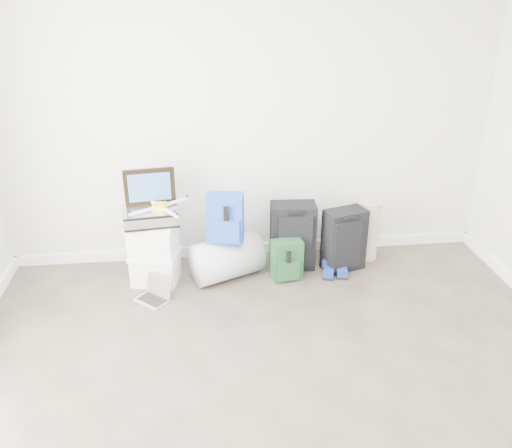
{
  "coord_description": "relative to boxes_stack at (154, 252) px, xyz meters",
  "views": [
    {
      "loc": [
        -0.51,
        -2.26,
        2.53
      ],
      "look_at": [
        -0.01,
        1.9,
        0.59
      ],
      "focal_mm": 38.0,
      "sensor_mm": 36.0,
      "label": 1
    }
  ],
  "objects": [
    {
      "name": "room_envelope",
      "position": [
        0.9,
        -2.04,
        1.43
      ],
      "size": [
        4.52,
        5.02,
        2.71
      ],
      "color": "silver",
      "rests_on": "ground"
    },
    {
      "name": "boxes_stack",
      "position": [
        0.0,
        0.0,
        0.0
      ],
      "size": [
        0.47,
        0.42,
        0.58
      ],
      "rotation": [
        0.0,
        0.0,
        -0.24
      ],
      "color": "silver",
      "rests_on": "ground"
    },
    {
      "name": "briefcase",
      "position": [
        -0.0,
        0.0,
        0.35
      ],
      "size": [
        0.49,
        0.38,
        0.13
      ],
      "primitive_type": "cube",
      "rotation": [
        0.0,
        0.0,
        0.1
      ],
      "color": "#B2B2B7",
      "rests_on": "boxes_stack"
    },
    {
      "name": "painting",
      "position": [
        -0.0,
        0.1,
        0.58
      ],
      "size": [
        0.43,
        0.08,
        0.32
      ],
      "rotation": [
        0.0,
        0.0,
        0.12
      ],
      "color": "black",
      "rests_on": "briefcase"
    },
    {
      "name": "drone",
      "position": [
        0.08,
        -0.02,
        0.45
      ],
      "size": [
        0.49,
        0.49,
        0.05
      ],
      "rotation": [
        0.0,
        0.0,
        -0.21
      ],
      "color": "gold",
      "rests_on": "briefcase"
    },
    {
      "name": "duffel_bag",
      "position": [
        0.64,
        -0.0,
        -0.1
      ],
      "size": [
        0.72,
        0.6,
        0.38
      ],
      "primitive_type": "cylinder",
      "rotation": [
        0.0,
        1.57,
        0.41
      ],
      "color": "#94979C",
      "rests_on": "ground"
    },
    {
      "name": "blue_backpack",
      "position": [
        0.64,
        -0.03,
        0.3
      ],
      "size": [
        0.34,
        0.28,
        0.44
      ],
      "rotation": [
        0.0,
        0.0,
        -0.19
      ],
      "color": "#1B4EB1",
      "rests_on": "duffel_bag"
    },
    {
      "name": "large_suitcase",
      "position": [
        1.27,
        0.12,
        0.03
      ],
      "size": [
        0.42,
        0.29,
        0.64
      ],
      "rotation": [
        0.0,
        0.0,
        -0.06
      ],
      "color": "black",
      "rests_on": "ground"
    },
    {
      "name": "green_backpack",
      "position": [
        1.18,
        -0.09,
        -0.11
      ],
      "size": [
        0.29,
        0.23,
        0.37
      ],
      "rotation": [
        0.0,
        0.0,
        0.17
      ],
      "color": "#123316",
      "rests_on": "ground"
    },
    {
      "name": "carry_on",
      "position": [
        1.73,
        0.03,
        0.0
      ],
      "size": [
        0.42,
        0.34,
        0.59
      ],
      "rotation": [
        0.0,
        0.0,
        0.3
      ],
      "color": "black",
      "rests_on": "ground"
    },
    {
      "name": "shoes",
      "position": [
        1.64,
        -0.07,
        -0.25
      ],
      "size": [
        0.27,
        0.27,
        0.09
      ],
      "rotation": [
        0.0,
        0.0,
        -0.26
      ],
      "color": "black",
      "rests_on": "ground"
    },
    {
      "name": "rolled_rug",
      "position": [
        2.02,
        0.22,
        0.0
      ],
      "size": [
        0.19,
        0.19,
        0.59
      ],
      "primitive_type": "cylinder",
      "color": "gray",
      "rests_on": "ground"
    },
    {
      "name": "laptop",
      "position": [
        0.0,
        -0.31,
        -0.25
      ],
      "size": [
        0.34,
        0.33,
        0.2
      ],
      "rotation": [
        0.0,
        0.0,
        -0.74
      ],
      "color": "silver",
      "rests_on": "ground"
    }
  ]
}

